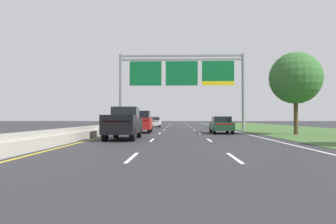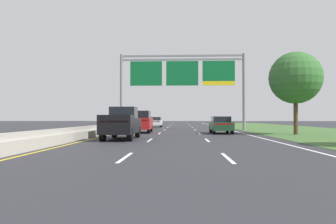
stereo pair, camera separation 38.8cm
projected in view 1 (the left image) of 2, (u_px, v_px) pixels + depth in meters
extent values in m
plane|color=#2B2B30|center=(179.00, 131.00, 35.95)|extent=(220.00, 220.00, 0.00)
cube|color=white|center=(132.00, 157.00, 11.52)|extent=(0.14, 3.00, 0.01)
cube|color=white|center=(152.00, 140.00, 20.51)|extent=(0.14, 3.00, 0.01)
cube|color=white|center=(160.00, 133.00, 29.50)|extent=(0.14, 3.00, 0.01)
cube|color=white|center=(164.00, 130.00, 38.50)|extent=(0.14, 3.00, 0.01)
cube|color=white|center=(167.00, 127.00, 47.49)|extent=(0.14, 3.00, 0.01)
cube|color=white|center=(168.00, 126.00, 56.49)|extent=(0.14, 3.00, 0.01)
cube|color=white|center=(170.00, 125.00, 65.48)|extent=(0.14, 3.00, 0.01)
cube|color=white|center=(171.00, 124.00, 74.48)|extent=(0.14, 3.00, 0.01)
cube|color=white|center=(171.00, 123.00, 83.47)|extent=(0.14, 3.00, 0.01)
cube|color=white|center=(234.00, 158.00, 11.40)|extent=(0.14, 3.00, 0.01)
cube|color=white|center=(209.00, 140.00, 20.40)|extent=(0.14, 3.00, 0.01)
cube|color=white|center=(200.00, 133.00, 29.39)|extent=(0.14, 3.00, 0.01)
cube|color=white|center=(194.00, 130.00, 38.39)|extent=(0.14, 3.00, 0.01)
cube|color=white|center=(191.00, 127.00, 47.38)|extent=(0.14, 3.00, 0.01)
cube|color=white|center=(189.00, 126.00, 56.38)|extent=(0.14, 3.00, 0.01)
cube|color=white|center=(187.00, 125.00, 65.37)|extent=(0.14, 3.00, 0.01)
cube|color=white|center=(186.00, 124.00, 74.37)|extent=(0.14, 3.00, 0.01)
cube|color=white|center=(185.00, 123.00, 83.36)|extent=(0.14, 3.00, 0.01)
cube|color=white|center=(232.00, 131.00, 35.77)|extent=(0.16, 106.00, 0.01)
cube|color=gold|center=(128.00, 130.00, 36.12)|extent=(0.16, 106.00, 0.01)
cube|color=#3D602D|center=(304.00, 131.00, 35.52)|extent=(14.00, 110.00, 0.02)
cube|color=#A8A399|center=(121.00, 128.00, 36.15)|extent=(0.60, 110.00, 0.55)
cube|color=#A8A399|center=(121.00, 124.00, 36.16)|extent=(0.25, 110.00, 0.30)
cylinder|color=gray|center=(121.00, 92.00, 38.28)|extent=(0.36, 0.36, 9.14)
cylinder|color=gray|center=(243.00, 92.00, 37.84)|extent=(0.36, 0.36, 9.14)
cube|color=gray|center=(182.00, 56.00, 38.14)|extent=(14.70, 0.24, 0.20)
cube|color=gray|center=(182.00, 60.00, 38.13)|extent=(14.70, 0.24, 0.20)
cube|color=#0C602D|center=(146.00, 73.00, 38.05)|extent=(3.83, 0.12, 2.93)
cube|color=#0C602D|center=(182.00, 73.00, 37.92)|extent=(3.83, 0.12, 2.93)
cube|color=#0C602D|center=(218.00, 71.00, 37.79)|extent=(3.83, 0.12, 2.43)
cube|color=yellow|center=(218.00, 83.00, 37.77)|extent=(3.83, 0.12, 0.50)
cube|color=black|center=(124.00, 126.00, 21.34)|extent=(2.05, 5.42, 1.00)
cube|color=black|center=(126.00, 113.00, 22.21)|extent=(1.74, 1.92, 0.78)
cube|color=#B21414|center=(116.00, 122.00, 18.69)|extent=(1.68, 0.09, 0.12)
cube|color=black|center=(119.00, 117.00, 19.63)|extent=(2.02, 1.96, 0.20)
cylinder|color=black|center=(116.00, 132.00, 23.19)|extent=(0.31, 0.84, 0.84)
cylinder|color=black|center=(139.00, 132.00, 23.15)|extent=(0.31, 0.84, 0.84)
cylinder|color=black|center=(105.00, 134.00, 19.52)|extent=(0.31, 0.84, 0.84)
cylinder|color=black|center=(132.00, 134.00, 19.48)|extent=(0.31, 0.84, 0.84)
cube|color=#193D23|center=(221.00, 126.00, 29.27)|extent=(1.83, 4.40, 0.72)
cube|color=black|center=(221.00, 119.00, 29.24)|extent=(1.57, 2.30, 0.52)
cube|color=#B21414|center=(224.00, 124.00, 27.12)|extent=(1.53, 0.08, 0.12)
cylinder|color=black|center=(211.00, 129.00, 30.79)|extent=(0.22, 0.66, 0.66)
cylinder|color=black|center=(227.00, 129.00, 30.74)|extent=(0.22, 0.66, 0.66)
cylinder|color=black|center=(214.00, 131.00, 27.80)|extent=(0.22, 0.66, 0.66)
cylinder|color=black|center=(233.00, 131.00, 27.75)|extent=(0.22, 0.66, 0.66)
cube|color=silver|center=(155.00, 123.00, 49.62)|extent=(1.85, 4.41, 0.72)
cube|color=black|center=(155.00, 119.00, 49.58)|extent=(1.58, 2.31, 0.52)
cube|color=#B21414|center=(154.00, 121.00, 47.46)|extent=(1.53, 0.09, 0.12)
cylinder|color=black|center=(150.00, 125.00, 51.12)|extent=(0.22, 0.66, 0.66)
cylinder|color=black|center=(160.00, 125.00, 51.09)|extent=(0.22, 0.66, 0.66)
cylinder|color=black|center=(149.00, 125.00, 48.13)|extent=(0.22, 0.66, 0.66)
cylinder|color=black|center=(159.00, 125.00, 48.10)|extent=(0.22, 0.66, 0.66)
cube|color=maroon|center=(142.00, 123.00, 30.76)|extent=(2.03, 4.75, 1.05)
cube|color=black|center=(142.00, 114.00, 30.62)|extent=(1.71, 3.04, 0.68)
cube|color=#B21414|center=(139.00, 120.00, 28.45)|extent=(1.60, 0.12, 0.12)
cylinder|color=black|center=(135.00, 128.00, 32.35)|extent=(0.28, 0.77, 0.76)
cylinder|color=black|center=(151.00, 128.00, 32.34)|extent=(0.28, 0.77, 0.76)
cylinder|color=black|center=(131.00, 129.00, 29.15)|extent=(0.28, 0.77, 0.76)
cylinder|color=black|center=(149.00, 129.00, 29.15)|extent=(0.28, 0.77, 0.76)
cylinder|color=#4C3823|center=(296.00, 117.00, 27.26)|extent=(0.36, 0.36, 3.10)
sphere|color=#33662D|center=(296.00, 78.00, 27.32)|extent=(4.46, 4.46, 4.46)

